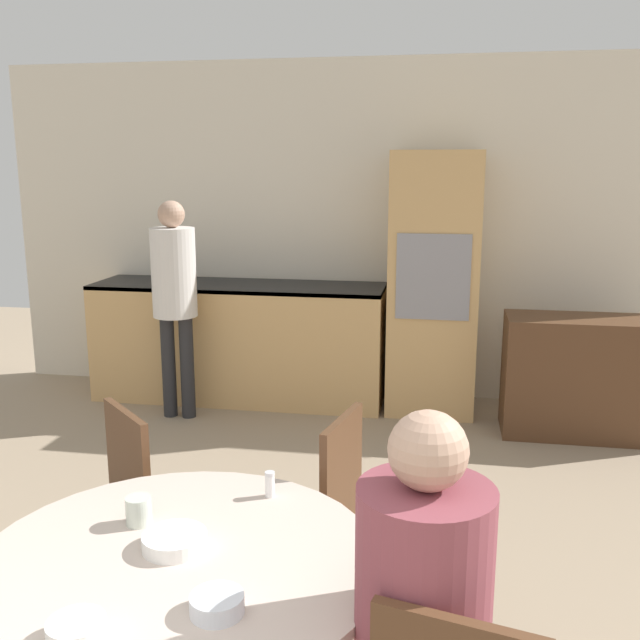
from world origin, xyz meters
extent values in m
cube|color=silver|center=(0.00, 5.32, 1.30)|extent=(6.03, 0.05, 2.60)
cube|color=tan|center=(-1.04, 4.97, 0.46)|extent=(2.25, 0.60, 0.91)
cube|color=black|center=(-1.04, 4.97, 0.90)|extent=(2.25, 0.60, 0.03)
cube|color=tan|center=(0.45, 4.98, 0.96)|extent=(0.64, 0.58, 1.91)
cube|color=gray|center=(0.45, 4.69, 1.05)|extent=(0.51, 0.01, 0.60)
cube|color=#51331E|center=(1.47, 4.61, 0.41)|extent=(1.05, 0.45, 0.82)
cylinder|color=beige|center=(-0.19, 1.46, 0.72)|extent=(1.15, 1.15, 0.03)
cylinder|color=#51331E|center=(-1.02, 2.04, 0.22)|extent=(0.04, 0.04, 0.44)
cylinder|color=#51331E|center=(-0.79, 1.82, 0.22)|extent=(0.04, 0.04, 0.44)
cylinder|color=#51331E|center=(-0.80, 2.27, 0.22)|extent=(0.04, 0.04, 0.44)
cylinder|color=#51331E|center=(-0.57, 2.05, 0.22)|extent=(0.04, 0.04, 0.44)
cube|color=#51331E|center=(-0.80, 2.04, 0.45)|extent=(0.57, 0.57, 0.02)
cube|color=#51331E|center=(-0.67, 2.18, 0.67)|extent=(0.30, 0.28, 0.43)
cylinder|color=#51331E|center=(-0.14, 2.47, 0.22)|extent=(0.04, 0.04, 0.44)
cylinder|color=#51331E|center=(-0.21, 2.16, 0.22)|extent=(0.04, 0.04, 0.44)
cylinder|color=#51331E|center=(0.18, 2.40, 0.22)|extent=(0.04, 0.04, 0.44)
cylinder|color=#51331E|center=(0.11, 2.09, 0.22)|extent=(0.04, 0.04, 0.44)
cube|color=#51331E|center=(-0.02, 2.28, 0.45)|extent=(0.48, 0.48, 0.02)
cube|color=#51331E|center=(0.17, 2.24, 0.67)|extent=(0.11, 0.38, 0.43)
cylinder|color=brown|center=(0.50, 1.30, 0.82)|extent=(0.33, 0.33, 0.52)
sphere|color=tan|center=(0.50, 1.30, 1.17)|extent=(0.19, 0.19, 0.19)
cylinder|color=#262628|center=(-1.43, 4.48, 0.38)|extent=(0.10, 0.10, 0.75)
cylinder|color=#262628|center=(-1.29, 4.48, 0.38)|extent=(0.10, 0.10, 0.75)
cylinder|color=silver|center=(-1.36, 4.48, 1.07)|extent=(0.31, 0.31, 0.63)
sphere|color=tan|center=(-1.36, 4.48, 1.48)|extent=(0.19, 0.19, 0.19)
cylinder|color=silver|center=(-0.38, 1.63, 0.78)|extent=(0.08, 0.08, 0.09)
cylinder|color=white|center=(-0.22, 1.51, 0.75)|extent=(0.19, 0.19, 0.04)
cylinder|color=white|center=(-0.29, 1.09, 0.76)|extent=(0.14, 0.14, 0.05)
cylinder|color=silver|center=(0.00, 1.24, 0.76)|extent=(0.14, 0.14, 0.05)
cylinder|color=white|center=(-0.02, 1.88, 0.77)|extent=(0.03, 0.03, 0.07)
cylinder|color=silver|center=(-0.02, 1.88, 0.81)|extent=(0.03, 0.03, 0.01)
camera|label=1|loc=(0.52, -0.25, 1.81)|focal=40.00mm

